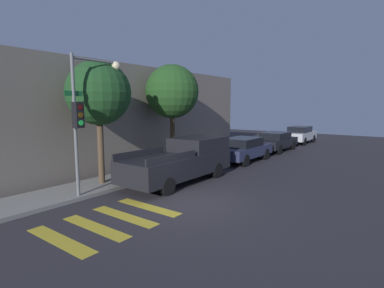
# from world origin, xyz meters

# --- Properties ---
(ground_plane) EXTENTS (60.00, 60.00, 0.00)m
(ground_plane) POSITION_xyz_m (0.00, 0.00, 0.00)
(ground_plane) COLOR #2D2B30
(sidewalk) EXTENTS (26.00, 2.12, 0.14)m
(sidewalk) POSITION_xyz_m (0.00, 4.26, 0.07)
(sidewalk) COLOR gray
(sidewalk) RESTS_ON ground
(building_row) EXTENTS (26.00, 6.00, 5.49)m
(building_row) POSITION_xyz_m (0.00, 8.72, 2.75)
(building_row) COLOR slate
(building_row) RESTS_ON ground
(crosswalk) EXTENTS (3.57, 2.60, 0.00)m
(crosswalk) POSITION_xyz_m (-2.67, 0.80, 0.00)
(crosswalk) COLOR gold
(crosswalk) RESTS_ON ground
(traffic_light_pole) EXTENTS (2.40, 0.56, 5.16)m
(traffic_light_pole) POSITION_xyz_m (-1.55, 3.37, 3.41)
(traffic_light_pole) COLOR slate
(traffic_light_pole) RESTS_ON ground
(pickup_truck) EXTENTS (5.67, 2.08, 1.88)m
(pickup_truck) POSITION_xyz_m (2.36, 2.10, 0.95)
(pickup_truck) COLOR black
(pickup_truck) RESTS_ON ground
(sedan_near_corner) EXTENTS (4.55, 1.88, 1.45)m
(sedan_near_corner) POSITION_xyz_m (8.29, 2.10, 0.77)
(sedan_near_corner) COLOR #2D3351
(sedan_near_corner) RESTS_ON ground
(sedan_middle) EXTENTS (4.63, 1.82, 1.41)m
(sedan_middle) POSITION_xyz_m (13.51, 2.10, 0.76)
(sedan_middle) COLOR black
(sedan_middle) RESTS_ON ground
(sedan_far_end) EXTENTS (4.43, 1.79, 1.52)m
(sedan_far_end) POSITION_xyz_m (19.29, 2.10, 0.81)
(sedan_far_end) COLOR silver
(sedan_far_end) RESTS_ON ground
(tree_near_corner) EXTENTS (2.62, 2.62, 5.20)m
(tree_near_corner) POSITION_xyz_m (-0.37, 4.28, 3.86)
(tree_near_corner) COLOR brown
(tree_near_corner) RESTS_ON ground
(tree_midblock) EXTENTS (2.82, 2.82, 5.52)m
(tree_midblock) POSITION_xyz_m (4.23, 4.28, 4.09)
(tree_midblock) COLOR #42301E
(tree_midblock) RESTS_ON ground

